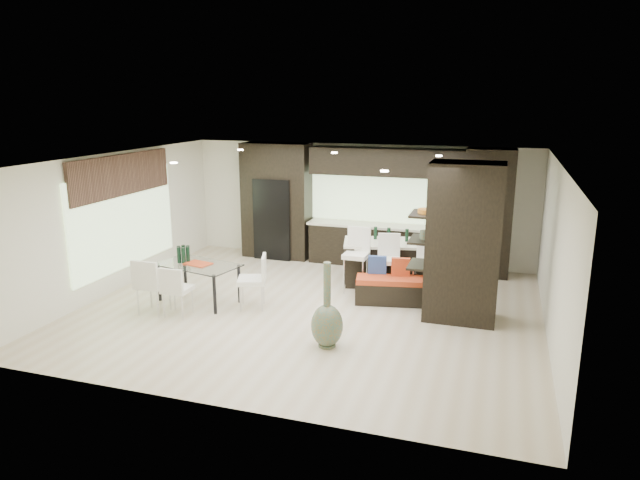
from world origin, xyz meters
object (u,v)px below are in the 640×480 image
(chair_near, at_px, (178,292))
(chair_far, at_px, (153,288))
(stool_left, at_px, (356,267))
(chair_end, at_px, (252,284))
(stool_mid, at_px, (389,271))
(kitchen_island, at_px, (396,263))
(bench, at_px, (390,290))
(dining_table, at_px, (199,283))
(floor_vase, at_px, (327,305))
(stool_right, at_px, (423,276))

(chair_near, distance_m, chair_far, 0.47)
(stool_left, bearing_deg, chair_end, -136.49)
(stool_mid, bearing_deg, stool_left, 167.58)
(stool_left, xyz_separation_m, stool_mid, (0.65, 0.02, -0.04))
(kitchen_island, relative_size, bench, 1.65)
(dining_table, height_order, chair_far, chair_far)
(dining_table, bearing_deg, floor_vase, -9.56)
(stool_right, relative_size, chair_far, 0.95)
(kitchen_island, distance_m, stool_mid, 0.77)
(bench, bearing_deg, floor_vase, -114.91)
(bench, bearing_deg, chair_far, -166.12)
(dining_table, bearing_deg, chair_end, 12.60)
(dining_table, bearing_deg, kitchen_island, 46.16)
(dining_table, bearing_deg, chair_near, -77.40)
(kitchen_island, xyz_separation_m, stool_left, (-0.65, -0.78, 0.08))
(kitchen_island, height_order, chair_end, chair_end)
(stool_left, bearing_deg, chair_near, -139.45)
(stool_left, distance_m, stool_mid, 0.65)
(chair_near, bearing_deg, stool_right, 27.67)
(kitchen_island, height_order, chair_near, kitchen_island)
(stool_right, relative_size, floor_vase, 0.66)
(stool_mid, xyz_separation_m, floor_vase, (-0.44, -2.59, 0.19))
(kitchen_island, bearing_deg, bench, -97.67)
(stool_right, relative_size, chair_near, 1.06)
(bench, bearing_deg, stool_mid, 95.36)
(dining_table, relative_size, chair_far, 1.62)
(bench, relative_size, chair_far, 1.37)
(stool_right, bearing_deg, stool_mid, -166.86)
(stool_left, relative_size, chair_near, 1.23)
(kitchen_island, relative_size, floor_vase, 1.57)
(stool_left, bearing_deg, floor_vase, -83.66)
(floor_vase, distance_m, chair_end, 2.14)
(stool_right, xyz_separation_m, bench, (-0.53, -0.41, -0.20))
(stool_mid, xyz_separation_m, chair_end, (-2.22, -1.42, -0.03))
(stool_left, xyz_separation_m, bench, (0.76, -0.38, -0.27))
(kitchen_island, bearing_deg, stool_left, -142.97)
(kitchen_island, xyz_separation_m, floor_vase, (-0.44, -3.35, 0.23))
(stool_mid, relative_size, chair_near, 1.15)
(stool_right, height_order, floor_vase, floor_vase)
(stool_right, xyz_separation_m, dining_table, (-3.95, -1.44, -0.08))
(stool_left, relative_size, stool_right, 1.16)
(kitchen_island, xyz_separation_m, chair_end, (-2.22, -2.19, 0.01))
(kitchen_island, distance_m, stool_right, 0.99)
(stool_left, height_order, chair_near, stool_left)
(stool_left, relative_size, dining_table, 0.68)
(kitchen_island, height_order, dining_table, kitchen_island)
(dining_table, relative_size, chair_near, 1.80)
(chair_far, bearing_deg, stool_right, 25.52)
(floor_vase, relative_size, chair_far, 1.44)
(stool_mid, xyz_separation_m, chair_near, (-3.30, -2.15, -0.06))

